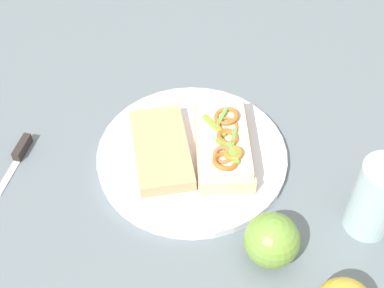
{
  "coord_description": "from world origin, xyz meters",
  "views": [
    {
      "loc": [
        -0.3,
        -0.42,
        0.63
      ],
      "look_at": [
        0.0,
        0.0,
        0.03
      ],
      "focal_mm": 49.53,
      "sensor_mm": 36.0,
      "label": 1
    }
  ],
  "objects_px": {
    "sandwich": "(223,143)",
    "knife": "(19,154)",
    "bread_slice_side": "(161,149)",
    "apple_2": "(272,240)",
    "drinking_glass": "(377,198)",
    "plate": "(192,156)"
  },
  "relations": [
    {
      "from": "apple_2",
      "to": "sandwich",
      "type": "bearing_deg",
      "value": 73.56
    },
    {
      "from": "bread_slice_side",
      "to": "drinking_glass",
      "type": "xyz_separation_m",
      "value": [
        0.17,
        -0.26,
        0.04
      ]
    },
    {
      "from": "drinking_glass",
      "to": "apple_2",
      "type": "bearing_deg",
      "value": 164.45
    },
    {
      "from": "plate",
      "to": "apple_2",
      "type": "distance_m",
      "value": 0.2
    },
    {
      "from": "knife",
      "to": "sandwich",
      "type": "bearing_deg",
      "value": 103.14
    },
    {
      "from": "drinking_glass",
      "to": "knife",
      "type": "relative_size",
      "value": 1.34
    },
    {
      "from": "drinking_glass",
      "to": "plate",
      "type": "bearing_deg",
      "value": 119.38
    },
    {
      "from": "sandwich",
      "to": "knife",
      "type": "xyz_separation_m",
      "value": [
        -0.26,
        0.18,
        -0.03
      ]
    },
    {
      "from": "bread_slice_side",
      "to": "knife",
      "type": "height_order",
      "value": "bread_slice_side"
    },
    {
      "from": "apple_2",
      "to": "drinking_glass",
      "type": "xyz_separation_m",
      "value": [
        0.14,
        -0.04,
        0.02
      ]
    },
    {
      "from": "apple_2",
      "to": "drinking_glass",
      "type": "relative_size",
      "value": 0.61
    },
    {
      "from": "bread_slice_side",
      "to": "apple_2",
      "type": "height_order",
      "value": "apple_2"
    },
    {
      "from": "plate",
      "to": "drinking_glass",
      "type": "relative_size",
      "value": 2.42
    },
    {
      "from": "sandwich",
      "to": "bread_slice_side",
      "type": "relative_size",
      "value": 1.16
    },
    {
      "from": "sandwich",
      "to": "plate",
      "type": "bearing_deg",
      "value": -91.67
    },
    {
      "from": "bread_slice_side",
      "to": "sandwich",
      "type": "bearing_deg",
      "value": 81.82
    },
    {
      "from": "bread_slice_side",
      "to": "drinking_glass",
      "type": "bearing_deg",
      "value": 58.45
    },
    {
      "from": "bread_slice_side",
      "to": "drinking_glass",
      "type": "distance_m",
      "value": 0.31
    },
    {
      "from": "drinking_glass",
      "to": "knife",
      "type": "bearing_deg",
      "value": 131.89
    },
    {
      "from": "plate",
      "to": "apple_2",
      "type": "xyz_separation_m",
      "value": [
        -0.01,
        -0.19,
        0.03
      ]
    },
    {
      "from": "plate",
      "to": "drinking_glass",
      "type": "bearing_deg",
      "value": -60.62
    },
    {
      "from": "plate",
      "to": "knife",
      "type": "xyz_separation_m",
      "value": [
        -0.22,
        0.15,
        -0.0
      ]
    }
  ]
}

